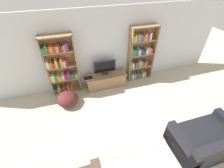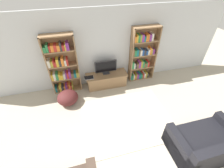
{
  "view_description": "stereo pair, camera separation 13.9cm",
  "coord_description": "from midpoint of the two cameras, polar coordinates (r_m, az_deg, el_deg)",
  "views": [
    {
      "loc": [
        -1.01,
        -0.26,
        3.54
      ],
      "look_at": [
        0.01,
        3.08,
        0.7
      ],
      "focal_mm": 24.0,
      "sensor_mm": 36.0,
      "label": 1
    },
    {
      "loc": [
        -0.88,
        -0.3,
        3.54
      ],
      "look_at": [
        0.01,
        3.08,
        0.7
      ],
      "focal_mm": 24.0,
      "sensor_mm": 36.0,
      "label": 2
    }
  ],
  "objects": [
    {
      "name": "laptop",
      "position": [
        5.14,
        -9.82,
        2.16
      ],
      "size": [
        0.31,
        0.21,
        0.03
      ],
      "color": "#B7B7BC",
      "rests_on": "tv_stand"
    },
    {
      "name": "couch_right_sofa",
      "position": [
        4.32,
        31.48,
        -17.94
      ],
      "size": [
        1.55,
        0.98,
        0.85
      ],
      "color": "black",
      "rests_on": "ground_plane"
    },
    {
      "name": "bookshelf_left",
      "position": [
        5.07,
        -19.57,
        6.04
      ],
      "size": [
        0.94,
        0.3,
        2.0
      ],
      "color": "#93704C",
      "rests_on": "ground_plane"
    },
    {
      "name": "beanbag_ottoman",
      "position": [
        4.94,
        -17.37,
        -5.43
      ],
      "size": [
        0.65,
        0.65,
        0.43
      ],
      "primitive_type": "ellipsoid",
      "color": "#4C1E1E",
      "rests_on": "ground_plane"
    },
    {
      "name": "television",
      "position": [
        5.17,
        -3.5,
        6.45
      ],
      "size": [
        0.76,
        0.16,
        0.51
      ],
      "color": "#2D2D33",
      "rests_on": "tv_stand"
    },
    {
      "name": "tv_stand",
      "position": [
        5.42,
        -3.13,
        1.56
      ],
      "size": [
        1.45,
        0.53,
        0.48
      ],
      "color": "#8E6B47",
      "rests_on": "ground_plane"
    },
    {
      "name": "area_rug",
      "position": [
        4.5,
        5.16,
        -12.78
      ],
      "size": [
        2.5,
        1.96,
        0.02
      ],
      "color": "beige",
      "rests_on": "ground_plane"
    },
    {
      "name": "bookshelf_right",
      "position": [
        5.55,
        9.93,
        10.79
      ],
      "size": [
        0.94,
        0.3,
        2.0
      ],
      "color": "#93704C",
      "rests_on": "ground_plane"
    },
    {
      "name": "wall_back",
      "position": [
        5.13,
        -4.74,
        13.07
      ],
      "size": [
        8.8,
        0.06,
        2.6
      ],
      "color": "silver",
      "rests_on": "ground_plane"
    }
  ]
}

